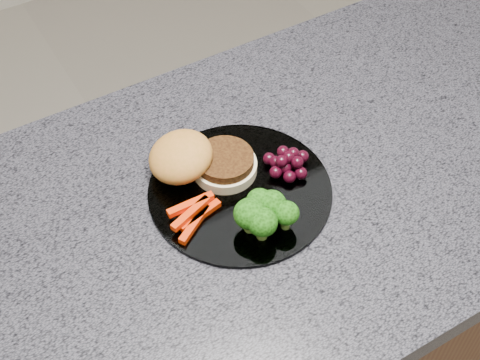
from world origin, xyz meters
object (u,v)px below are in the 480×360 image
object	(u,v)px
island_cabinet	(293,325)
burger	(197,161)
grape_bunch	(288,163)
plate	(240,191)

from	to	relation	value
island_cabinet	burger	size ratio (longest dim) A/B	7.42
burger	grape_bunch	bearing A→B (deg)	-18.29
island_cabinet	grape_bunch	size ratio (longest dim) A/B	17.44
plate	island_cabinet	bearing A→B (deg)	-6.90
grape_bunch	island_cabinet	bearing A→B (deg)	-18.15
island_cabinet	plate	world-z (taller)	plate
burger	grape_bunch	size ratio (longest dim) A/B	2.35
island_cabinet	burger	xyz separation A→B (m)	(-0.15, 0.07, 0.50)
burger	plate	bearing A→B (deg)	-48.91
island_cabinet	burger	bearing A→B (deg)	153.99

